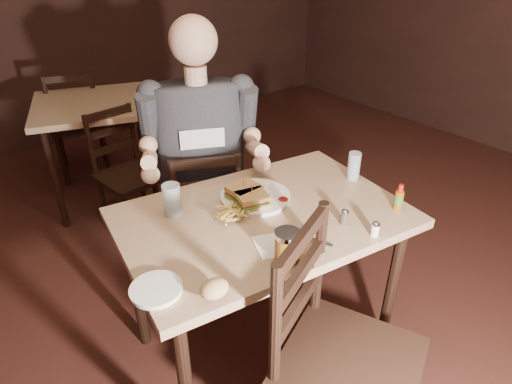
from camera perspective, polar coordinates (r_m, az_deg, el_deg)
room_shell at (r=1.52m, az=16.66°, el=16.57°), size 7.00×7.00×7.00m
main_table at (r=1.80m, az=0.97°, el=-5.22°), size 1.23×0.90×0.77m
bg_table at (r=3.30m, az=-20.69°, el=9.72°), size 1.00×1.00×0.77m
chair_far at (r=2.41m, az=-6.79°, el=-2.83°), size 0.53×0.55×0.85m
chair_near at (r=1.61m, az=12.46°, el=-21.37°), size 0.61×0.63×0.97m
bg_chair_far at (r=3.88m, az=-22.73°, el=8.51°), size 0.51×0.54×0.89m
bg_chair_near at (r=2.92m, az=-16.26°, el=2.09°), size 0.44×0.47×0.83m
diner at (r=2.12m, az=-7.46°, el=8.44°), size 0.73×0.67×1.02m
dinner_plate at (r=1.84m, az=-0.06°, el=-0.77°), size 0.33×0.33×0.02m
sandwich_left at (r=1.80m, az=-1.64°, el=0.61°), size 0.14×0.12×0.11m
sandwich_right at (r=1.74m, az=-0.53°, el=-0.47°), size 0.14×0.13×0.10m
fries_pile at (r=1.72m, az=-2.83°, el=-2.22°), size 0.24×0.19×0.04m
ketchup_dollop at (r=1.81m, az=3.65°, el=-0.99°), size 0.05×0.05×0.01m
glass_left at (r=1.75m, az=-11.13°, el=-1.03°), size 0.08×0.08×0.13m
glass_right at (r=2.03m, az=12.92°, el=3.39°), size 0.06×0.06×0.13m
hot_sauce at (r=1.85m, az=18.55°, el=-0.62°), size 0.04×0.04×0.11m
salt_shaker at (r=1.67m, az=15.60°, el=-4.81°), size 0.03×0.03×0.06m
pepper_shaker at (r=1.71m, az=11.71°, el=-3.31°), size 0.04×0.04×0.06m
syrup_dispenser at (r=1.48m, az=4.18°, el=-7.20°), size 0.10×0.10×0.12m
napkin at (r=1.58m, az=2.76°, el=-7.02°), size 0.20×0.19×0.00m
knife at (r=1.62m, az=6.28°, el=-6.06°), size 0.11×0.22×0.01m
fork at (r=1.55m, az=7.64°, el=-7.97°), size 0.13×0.13×0.01m
side_plate at (r=1.42m, az=-13.16°, el=-12.64°), size 0.18×0.18×0.01m
bread_roll at (r=1.35m, az=-5.59°, el=-12.73°), size 0.10×0.09×0.06m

